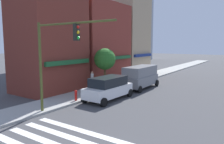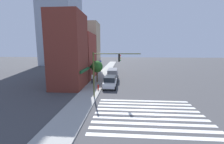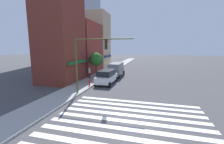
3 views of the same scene
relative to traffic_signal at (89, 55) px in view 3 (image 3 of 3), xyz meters
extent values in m
plane|color=#424244|center=(-4.73, -4.89, -4.24)|extent=(200.00, 200.00, 0.00)
cube|color=#9E9E99|center=(-4.73, 2.61, -4.16)|extent=(120.00, 3.00, 0.15)
cube|color=silver|center=(-6.67, -4.89, -4.23)|extent=(0.47, 10.80, 0.01)
cube|color=silver|center=(-5.70, -4.89, -4.23)|extent=(0.47, 10.80, 0.01)
cube|color=silver|center=(-4.73, -4.89, -4.23)|extent=(0.47, 10.80, 0.01)
cube|color=silver|center=(-3.75, -4.89, -4.23)|extent=(0.47, 10.80, 0.01)
cube|color=silver|center=(-2.78, -4.89, -4.23)|extent=(0.47, 10.80, 0.01)
cube|color=silver|center=(-1.81, -4.89, -4.23)|extent=(0.47, 10.80, 0.01)
cube|color=silver|center=(-0.83, -4.89, -4.23)|extent=(0.47, 10.80, 0.01)
cube|color=maroon|center=(5.02, 6.61, 1.84)|extent=(6.29, 5.00, 12.16)
cube|color=#1E592D|center=(5.02, 3.96, -1.24)|extent=(5.35, 0.30, 0.40)
cube|color=maroon|center=(12.80, 6.61, 0.60)|extent=(8.30, 5.00, 9.67)
cube|color=#1E592D|center=(12.80, 3.96, -1.24)|extent=(7.05, 0.30, 0.40)
cube|color=tan|center=(20.33, 6.61, 2.33)|extent=(6.20, 5.00, 13.13)
cube|color=navy|center=(20.33, 3.96, -1.24)|extent=(5.27, 0.30, 0.40)
cylinder|color=#474C1E|center=(0.00, 1.51, -1.21)|extent=(0.18, 0.18, 6.05)
cylinder|color=#474C1E|center=(0.00, -1.50, 1.61)|extent=(0.12, 6.01, 0.12)
cube|color=black|center=(0.00, -1.80, 1.09)|extent=(0.32, 0.24, 0.95)
sphere|color=red|center=(0.00, -1.93, 1.38)|extent=(0.18, 0.18, 0.18)
sphere|color=#EAAD14|center=(0.00, -1.93, 1.08)|extent=(0.18, 0.18, 0.18)
sphere|color=green|center=(0.00, -1.93, 0.78)|extent=(0.18, 0.18, 0.18)
cube|color=white|center=(5.44, -0.19, -3.47)|extent=(4.75, 2.04, 0.85)
cube|color=black|center=(5.44, -0.19, -2.67)|extent=(3.34, 1.84, 0.75)
cylinder|color=black|center=(3.49, 0.76, -3.90)|extent=(0.68, 0.22, 0.68)
cylinder|color=black|center=(3.49, -1.14, -3.90)|extent=(0.68, 0.22, 0.68)
cylinder|color=black|center=(7.38, 0.76, -3.90)|extent=(0.68, 0.22, 0.68)
cylinder|color=black|center=(7.38, -1.14, -3.90)|extent=(0.68, 0.22, 0.68)
cube|color=slate|center=(11.31, -0.19, -3.40)|extent=(5.03, 2.08, 1.00)
cube|color=slate|center=(11.31, -0.19, -2.40)|extent=(4.78, 1.92, 1.00)
cylinder|color=black|center=(9.21, 0.81, -3.90)|extent=(0.68, 0.22, 0.68)
cylinder|color=black|center=(9.21, -1.19, -3.90)|extent=(0.68, 0.22, 0.68)
cylinder|color=black|center=(13.40, 0.81, -3.90)|extent=(0.68, 0.22, 0.68)
cylinder|color=black|center=(13.40, -1.19, -3.90)|extent=(0.68, 0.22, 0.68)
cylinder|color=#23232D|center=(7.60, 3.35, -3.66)|extent=(0.26, 0.26, 0.85)
cylinder|color=silver|center=(7.60, 3.35, -2.89)|extent=(0.32, 0.32, 0.70)
sphere|color=tan|center=(7.60, 3.35, -2.43)|extent=(0.22, 0.22, 0.22)
cylinder|color=red|center=(3.29, 1.51, -3.76)|extent=(0.20, 0.20, 0.65)
sphere|color=red|center=(3.29, 1.51, -3.37)|extent=(0.24, 0.24, 0.24)
cylinder|color=brown|center=(8.78, 2.61, -2.98)|extent=(0.24, 0.24, 2.21)
sphere|color=#286623|center=(8.78, 2.61, -1.10)|extent=(2.21, 2.21, 2.21)
camera|label=1|loc=(-9.25, -10.55, 0.42)|focal=35.00mm
camera|label=2|loc=(-19.05, -2.28, 2.25)|focal=24.00mm
camera|label=3|loc=(-14.28, -6.16, 0.76)|focal=24.00mm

